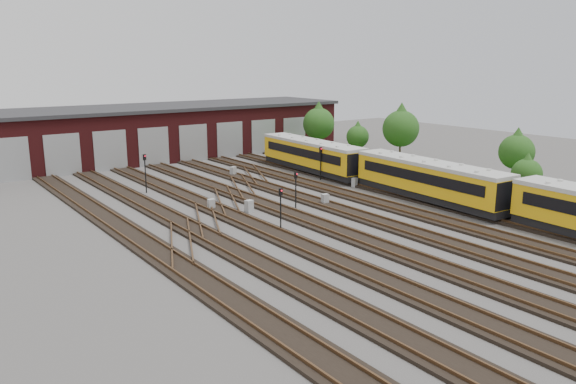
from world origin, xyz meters
TOP-DOWN VIEW (x-y plane):
  - ground at (0.00, 0.00)m, footprint 120.00×120.00m
  - track_network at (-0.17, 0.59)m, footprint 30.40×70.00m
  - maintenance_shed at (-0.01, 39.97)m, footprint 51.00×12.50m
  - grass_verge at (19.00, 10.00)m, footprint 8.00×55.00m
  - metro_train at (10.00, 4.12)m, footprint 3.61×47.44m
  - signal_mast_0 at (-4.93, 4.71)m, footprint 0.27×0.25m
  - signal_mast_1 at (-8.10, 21.42)m, footprint 0.30×0.28m
  - signal_mast_2 at (-0.29, 9.15)m, footprint 0.30×0.29m
  - signal_mast_3 at (8.35, 16.56)m, footprint 0.31×0.29m
  - relay_cabinet_0 at (-6.20, 12.62)m, footprint 0.59×0.52m
  - relay_cabinet_1 at (-4.16, 10.15)m, footprint 0.68×0.60m
  - relay_cabinet_2 at (2.31, 8.55)m, footprint 0.58×0.49m
  - relay_cabinet_3 at (2.37, 23.71)m, footprint 0.69×0.63m
  - relay_cabinet_4 at (8.99, 12.19)m, footprint 0.60×0.53m
  - tree_0 at (19.10, 30.20)m, footprint 4.08×4.08m
  - tree_1 at (20.70, 24.49)m, footprint 2.78×2.78m
  - tree_2 at (22.39, 18.98)m, footprint 4.28×4.28m
  - tree_3 at (16.77, -0.61)m, footprint 2.55×2.55m
  - tree_4 at (22.36, 3.94)m, footprint 3.37×3.37m
  - bush_1 at (19.75, 8.23)m, footprint 1.36×1.36m
  - bush_2 at (19.85, 22.50)m, footprint 1.15×1.15m

SIDE VIEW (x-z plane):
  - ground at x=0.00m, z-range 0.00..0.00m
  - grass_verge at x=19.00m, z-range 0.00..0.05m
  - track_network at x=-0.17m, z-range -0.06..0.27m
  - relay_cabinet_4 at x=8.99m, z-range 0.00..0.86m
  - relay_cabinet_0 at x=-6.20m, z-range 0.00..0.89m
  - relay_cabinet_2 at x=2.31m, z-range 0.00..0.90m
  - relay_cabinet_3 at x=2.37m, z-range 0.00..0.94m
  - relay_cabinet_1 at x=-4.16m, z-range 0.00..0.98m
  - bush_2 at x=19.85m, z-range 0.00..1.15m
  - bush_1 at x=19.75m, z-range 0.00..1.36m
  - signal_mast_2 at x=-0.29m, z-range 0.44..3.41m
  - signal_mast_0 at x=-4.93m, z-range 0.43..3.46m
  - metro_train at x=10.00m, z-range 0.37..3.53m
  - signal_mast_3 at x=8.35m, z-range 0.48..3.84m
  - signal_mast_1 at x=-8.10m, z-range 0.48..4.03m
  - tree_3 at x=16.77m, z-range 0.60..4.83m
  - tree_1 at x=20.70m, z-range 0.66..5.27m
  - maintenance_shed at x=-0.01m, z-range 0.03..6.38m
  - tree_4 at x=22.36m, z-range 0.80..6.38m
  - tree_0 at x=19.10m, z-range 0.96..7.72m
  - tree_2 at x=22.39m, z-range 1.01..8.10m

